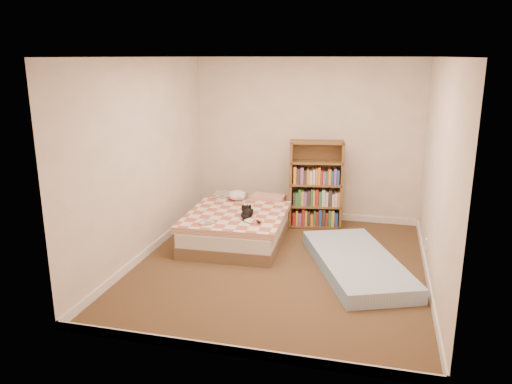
% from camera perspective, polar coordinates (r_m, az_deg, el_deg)
% --- Properties ---
extents(room, '(3.51, 4.01, 2.51)m').
position_cam_1_polar(room, '(5.88, 2.88, 2.35)').
color(room, '#4C3920').
rests_on(room, ground).
extents(bed, '(1.37, 1.84, 0.48)m').
position_cam_1_polar(bed, '(7.06, -1.95, -3.68)').
color(bed, brown).
rests_on(bed, room).
extents(bookshelf, '(0.83, 0.39, 1.32)m').
position_cam_1_polar(bookshelf, '(7.55, 6.83, -0.26)').
color(bookshelf, brown).
rests_on(bookshelf, room).
extents(floor_mattress, '(1.54, 2.13, 0.17)m').
position_cam_1_polar(floor_mattress, '(6.22, 11.43, -7.99)').
color(floor_mattress, '#7EA9D2').
rests_on(floor_mattress, room).
extents(black_cat, '(0.27, 0.57, 0.13)m').
position_cam_1_polar(black_cat, '(6.66, -0.93, -2.41)').
color(black_cat, black).
rests_on(black_cat, bed).
extents(white_dog, '(0.30, 0.30, 0.14)m').
position_cam_1_polar(white_dog, '(7.44, -2.15, -0.37)').
color(white_dog, white).
rests_on(white_dog, bed).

